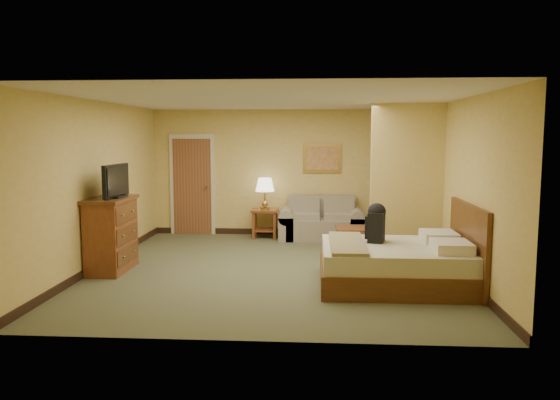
# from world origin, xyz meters

# --- Properties ---
(floor) EXTENTS (6.00, 6.00, 0.00)m
(floor) POSITION_xyz_m (0.00, 0.00, 0.00)
(floor) COLOR #505335
(floor) RESTS_ON ground
(ceiling) EXTENTS (6.00, 6.00, 0.00)m
(ceiling) POSITION_xyz_m (0.00, 0.00, 2.60)
(ceiling) COLOR white
(ceiling) RESTS_ON back_wall
(back_wall) EXTENTS (5.50, 0.02, 2.60)m
(back_wall) POSITION_xyz_m (0.00, 3.00, 1.30)
(back_wall) COLOR #D5B65B
(back_wall) RESTS_ON floor
(left_wall) EXTENTS (0.02, 6.00, 2.60)m
(left_wall) POSITION_xyz_m (-2.75, 0.00, 1.30)
(left_wall) COLOR #D5B65B
(left_wall) RESTS_ON floor
(right_wall) EXTENTS (0.02, 6.00, 2.60)m
(right_wall) POSITION_xyz_m (2.75, 0.00, 1.30)
(right_wall) COLOR #D5B65B
(right_wall) RESTS_ON floor
(partition) EXTENTS (1.20, 0.15, 2.60)m
(partition) POSITION_xyz_m (2.15, 0.93, 1.30)
(partition) COLOR #D5B65B
(partition) RESTS_ON floor
(door) EXTENTS (0.94, 0.16, 2.10)m
(door) POSITION_xyz_m (-1.95, 2.96, 1.03)
(door) COLOR beige
(door) RESTS_ON floor
(baseboard) EXTENTS (5.50, 0.02, 0.12)m
(baseboard) POSITION_xyz_m (0.00, 2.99, 0.06)
(baseboard) COLOR black
(baseboard) RESTS_ON floor
(loveseat) EXTENTS (1.70, 0.79, 0.86)m
(loveseat) POSITION_xyz_m (0.76, 2.57, 0.28)
(loveseat) COLOR gray
(loveseat) RESTS_ON floor
(side_table) EXTENTS (0.53, 0.53, 0.58)m
(side_table) POSITION_xyz_m (-0.39, 2.65, 0.38)
(side_table) COLOR brown
(side_table) RESTS_ON floor
(table_lamp) EXTENTS (0.38, 0.38, 0.64)m
(table_lamp) POSITION_xyz_m (-0.39, 2.65, 1.06)
(table_lamp) COLOR #A4863C
(table_lamp) RESTS_ON side_table
(coffee_table) EXTENTS (0.68, 0.68, 0.42)m
(coffee_table) POSITION_xyz_m (1.34, 1.49, 0.30)
(coffee_table) COLOR brown
(coffee_table) RESTS_ON floor
(wall_picture) EXTENTS (0.78, 0.04, 0.61)m
(wall_picture) POSITION_xyz_m (0.76, 2.97, 1.60)
(wall_picture) COLOR #B78E3F
(wall_picture) RESTS_ON back_wall
(dresser) EXTENTS (0.56, 1.06, 1.13)m
(dresser) POSITION_xyz_m (-2.48, -0.27, 0.57)
(dresser) COLOR brown
(dresser) RESTS_ON floor
(tv) EXTENTS (0.23, 0.83, 0.50)m
(tv) POSITION_xyz_m (-2.38, -0.27, 1.37)
(tv) COLOR black
(tv) RESTS_ON dresser
(bed) EXTENTS (2.08, 1.77, 1.15)m
(bed) POSITION_xyz_m (1.82, -0.82, 0.31)
(bed) COLOR #4D2812
(bed) RESTS_ON floor
(backpack) EXTENTS (0.28, 0.36, 0.56)m
(backpack) POSITION_xyz_m (1.50, -0.57, 0.85)
(backpack) COLOR black
(backpack) RESTS_ON bed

